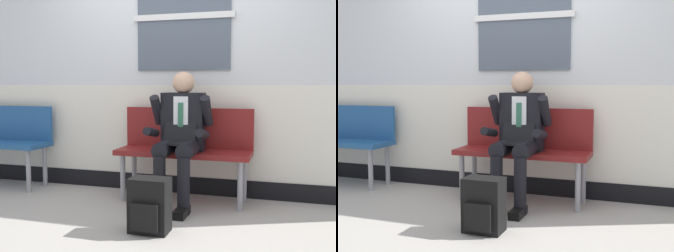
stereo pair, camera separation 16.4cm
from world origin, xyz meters
The scene contains 6 objects.
ground_plane centered at (0.00, 0.00, 0.00)m, with size 18.00×18.00×0.00m, color #9E9991.
station_wall centered at (0.00, 0.60, 1.33)m, with size 5.36×0.17×2.68m.
bench_with_person centered at (0.18, 0.32, 0.54)m, with size 1.29×0.42×0.90m.
bench_empty centered at (-1.92, 0.32, 0.53)m, with size 1.09×0.42×0.88m.
person_seated centered at (0.18, 0.12, 0.67)m, with size 0.57×0.70×1.25m.
backpack centered at (0.16, -0.65, 0.21)m, with size 0.30×0.24×0.42m.
Camera 2 is at (1.37, -3.53, 1.13)m, focal length 44.77 mm.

